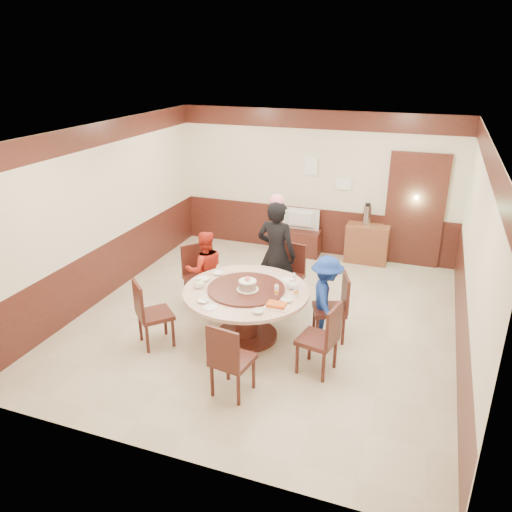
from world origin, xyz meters
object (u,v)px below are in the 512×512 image
(banquet_table, at_px, (246,304))
(television, at_px, (300,220))
(shrimp_platter, at_px, (277,306))
(thermos, at_px, (367,215))
(birthday_cake, at_px, (248,285))
(person_standing, at_px, (276,254))
(side_cabinet, at_px, (367,244))
(tv_stand, at_px, (299,242))
(person_red, at_px, (205,270))
(person_blue, at_px, (326,298))

(banquet_table, distance_m, television, 3.36)
(shrimp_platter, relative_size, thermos, 0.79)
(birthday_cake, bearing_deg, person_standing, 87.69)
(banquet_table, distance_m, shrimp_platter, 0.70)
(banquet_table, distance_m, side_cabinet, 3.59)
(shrimp_platter, xyz_separation_m, tv_stand, (-0.70, 3.70, -0.53))
(shrimp_platter, height_order, side_cabinet, shrimp_platter)
(person_red, height_order, person_blue, person_red)
(person_red, height_order, shrimp_platter, person_red)
(person_red, bearing_deg, thermos, -162.79)
(side_cabinet, bearing_deg, banquet_table, -109.44)
(person_standing, relative_size, thermos, 4.59)
(person_blue, height_order, television, person_blue)
(shrimp_platter, bearing_deg, thermos, 80.87)
(person_red, xyz_separation_m, shrimp_platter, (1.50, -1.02, 0.15))
(shrimp_platter, distance_m, side_cabinet, 3.81)
(tv_stand, xyz_separation_m, television, (-0.00, 0.00, 0.47))
(person_blue, xyz_separation_m, tv_stand, (-1.18, 2.95, -0.36))
(person_blue, distance_m, side_cabinet, 2.99)
(person_red, height_order, television, person_red)
(banquet_table, relative_size, television, 2.34)
(person_standing, height_order, television, person_standing)
(person_blue, xyz_separation_m, television, (-1.18, 2.95, 0.10))
(banquet_table, bearing_deg, tv_stand, 92.48)
(person_blue, distance_m, tv_stand, 3.20)
(person_blue, xyz_separation_m, birthday_cake, (-1.00, -0.45, 0.24))
(tv_stand, relative_size, thermos, 2.24)
(person_blue, bearing_deg, thermos, -21.65)
(shrimp_platter, xyz_separation_m, thermos, (0.60, 3.73, 0.16))
(banquet_table, bearing_deg, television, 92.48)
(birthday_cake, distance_m, television, 3.40)
(banquet_table, relative_size, thermos, 4.60)
(person_blue, bearing_deg, tv_stand, 2.34)
(person_standing, xyz_separation_m, television, (-0.23, 2.26, -0.16))
(side_cabinet, bearing_deg, birthday_cake, -108.63)
(tv_stand, height_order, side_cabinet, side_cabinet)
(person_standing, height_order, thermos, person_standing)
(tv_stand, distance_m, side_cabinet, 1.34)
(television, height_order, side_cabinet, television)
(birthday_cake, distance_m, side_cabinet, 3.65)
(tv_stand, height_order, thermos, thermos)
(banquet_table, height_order, person_blue, person_blue)
(birthday_cake, distance_m, thermos, 3.60)
(person_blue, relative_size, thermos, 3.22)
(person_blue, bearing_deg, shrimp_platter, 127.49)
(person_blue, bearing_deg, person_red, 62.65)
(birthday_cake, height_order, thermos, thermos)
(person_standing, bearing_deg, television, -77.14)
(person_red, relative_size, person_blue, 1.03)
(television, height_order, thermos, thermos)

